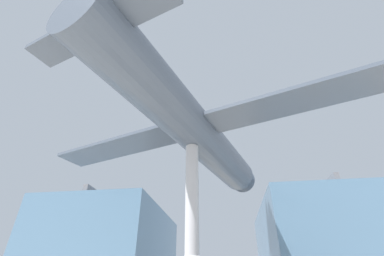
# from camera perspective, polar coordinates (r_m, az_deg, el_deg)

# --- Properties ---
(glass_pavilion_left) EXTENTS (8.97, 13.41, 7.95)m
(glass_pavilion_left) POSITION_cam_1_polar(r_m,az_deg,el_deg) (25.75, -17.65, -25.43)
(glass_pavilion_left) COLOR slate
(glass_pavilion_left) RESTS_ON ground_plane
(glass_pavilion_right) EXTENTS (8.97, 13.41, 7.95)m
(glass_pavilion_right) POSITION_cam_1_polar(r_m,az_deg,el_deg) (24.74, 27.33, -23.43)
(glass_pavilion_right) COLOR slate
(glass_pavilion_right) RESTS_ON ground_plane
(support_pylon_central) EXTENTS (0.58, 0.58, 7.21)m
(support_pylon_central) POSITION_cam_1_polar(r_m,az_deg,el_deg) (11.15, -0.00, -20.87)
(support_pylon_central) COLOR #B7B7BC
(support_pylon_central) RESTS_ON ground_plane
(suspended_airplane) EXTENTS (16.97, 16.00, 3.63)m
(suspended_airplane) POSITION_cam_1_polar(r_m,az_deg,el_deg) (13.05, 0.53, -0.50)
(suspended_airplane) COLOR #4C5666
(suspended_airplane) RESTS_ON support_pylon_central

